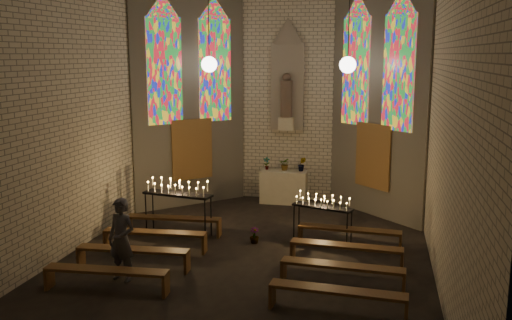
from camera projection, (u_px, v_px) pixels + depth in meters
The scene contains 18 objects.
floor at pixel (241, 266), 12.20m from camera, with size 12.00×12.00×0.00m, color black.
room at pixel (271, 84), 14.76m from camera, with size 8.22×12.43×7.00m.
altar at pixel (284, 187), 17.34m from camera, with size 1.40×0.60×1.00m, color beige.
flower_vase_left at pixel (267, 163), 17.40m from camera, with size 0.20×0.14×0.39m, color #4C723F.
flower_vase_center at pixel (285, 164), 17.30m from camera, with size 0.35×0.30×0.38m, color #4C723F.
flower_vase_right at pixel (302, 164), 17.16m from camera, with size 0.24×0.19×0.43m, color #4C723F.
aisle_flower_pot at pixel (254, 235), 13.67m from camera, with size 0.22×0.22×0.39m, color #4C723F.
votive_stand_left at pixel (178, 190), 14.23m from camera, with size 1.83×0.71×1.31m.
votive_stand_right at pixel (323, 204), 13.70m from camera, with size 1.52×0.80×1.09m.
pew_left_0 at pixel (173, 220), 14.30m from camera, with size 2.42×0.49×0.46m.
pew_right_0 at pixel (349, 232), 13.37m from camera, with size 2.42×0.49×0.46m.
pew_left_1 at pixel (155, 235), 13.15m from camera, with size 2.42×0.49×0.46m.
pew_right_1 at pixel (346, 248), 12.22m from camera, with size 2.42×0.49×0.46m.
pew_left_2 at pixel (133, 252), 12.00m from camera, with size 2.42×0.49×0.46m.
pew_right_2 at pixel (342, 269), 11.07m from camera, with size 2.42×0.49×0.46m.
pew_left_3 at pixel (106, 273), 10.84m from camera, with size 2.42×0.49×0.46m.
pew_right_3 at pixel (337, 293), 9.92m from camera, with size 2.42×0.49×0.46m.
visitor at pixel (122, 240), 11.35m from camera, with size 0.61×0.40×1.68m, color #464650.
Camera 1 is at (2.81, -11.24, 4.48)m, focal length 40.00 mm.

